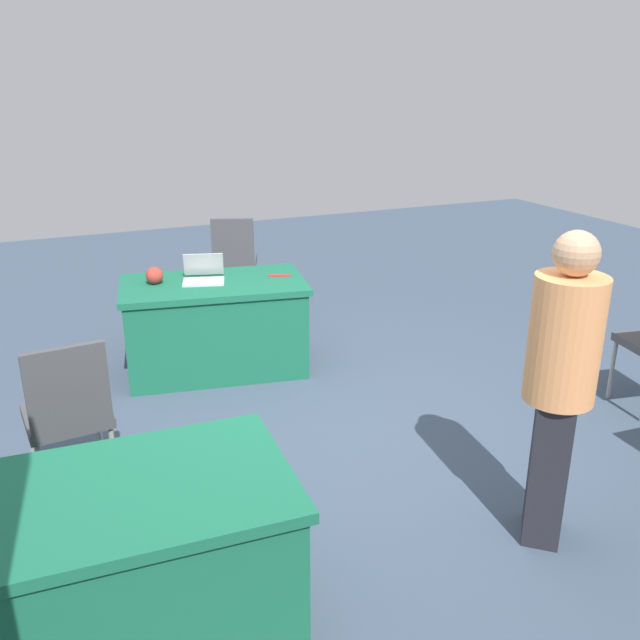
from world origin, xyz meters
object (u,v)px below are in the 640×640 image
(scissors_red, at_px, (279,276))
(yarn_ball, at_px, (154,276))
(person_organiser, at_px, (560,377))
(table_mid_right, at_px, (103,572))
(chair_tucked_right, at_px, (234,256))
(table_foreground, at_px, (216,326))
(chair_by_pillar, at_px, (68,409))
(laptop_silver, at_px, (204,276))

(scissors_red, bearing_deg, yarn_ball, -168.63)
(person_organiser, bearing_deg, table_mid_right, -52.42)
(chair_tucked_right, bearing_deg, table_mid_right, -92.94)
(person_organiser, relative_size, yarn_ball, 12.02)
(table_foreground, height_order, scissors_red, scissors_red)
(chair_by_pillar, height_order, laptop_silver, chair_by_pillar)
(laptop_silver, relative_size, yarn_ball, 2.87)
(table_foreground, relative_size, person_organiser, 0.96)
(chair_tucked_right, relative_size, laptop_silver, 2.46)
(scissors_red, bearing_deg, laptop_silver, -167.97)
(chair_tucked_right, xyz_separation_m, scissors_red, (0.07, 1.52, 0.20))
(chair_tucked_right, bearing_deg, scissors_red, -71.83)
(laptop_silver, height_order, yarn_ball, laptop_silver)
(table_foreground, relative_size, laptop_silver, 4.02)
(chair_by_pillar, bearing_deg, table_mid_right, -94.17)
(table_foreground, height_order, chair_tucked_right, chair_tucked_right)
(laptop_silver, bearing_deg, table_mid_right, 83.63)
(laptop_silver, distance_m, yarn_ball, 0.38)
(scissors_red, bearing_deg, chair_tucked_right, 109.60)
(chair_tucked_right, height_order, person_organiser, person_organiser)
(table_foreground, bearing_deg, chair_by_pillar, 50.01)
(person_organiser, relative_size, scissors_red, 9.01)
(yarn_ball, bearing_deg, table_mid_right, 74.58)
(table_mid_right, bearing_deg, chair_by_pillar, -88.67)
(laptop_silver, bearing_deg, chair_by_pillar, 68.95)
(table_foreground, bearing_deg, scissors_red, 174.11)
(table_foreground, distance_m, laptop_silver, 0.42)
(chair_by_pillar, height_order, scissors_red, chair_by_pillar)
(chair_tucked_right, bearing_deg, laptop_silver, -94.55)
(person_organiser, bearing_deg, scissors_red, -129.35)
(table_mid_right, relative_size, laptop_silver, 4.14)
(laptop_silver, bearing_deg, yarn_ball, 4.59)
(yarn_ball, distance_m, scissors_red, 0.99)
(chair_tucked_right, distance_m, person_organiser, 4.25)
(person_organiser, height_order, laptop_silver, person_organiser)
(chair_by_pillar, relative_size, laptop_silver, 2.50)
(chair_tucked_right, height_order, chair_by_pillar, chair_by_pillar)
(laptop_silver, xyz_separation_m, scissors_red, (-0.60, 0.11, -0.04))
(table_foreground, distance_m, chair_tucked_right, 1.59)
(chair_tucked_right, xyz_separation_m, yarn_ball, (1.04, 1.33, 0.26))
(table_mid_right, height_order, scissors_red, scissors_red)
(table_foreground, height_order, laptop_silver, laptop_silver)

